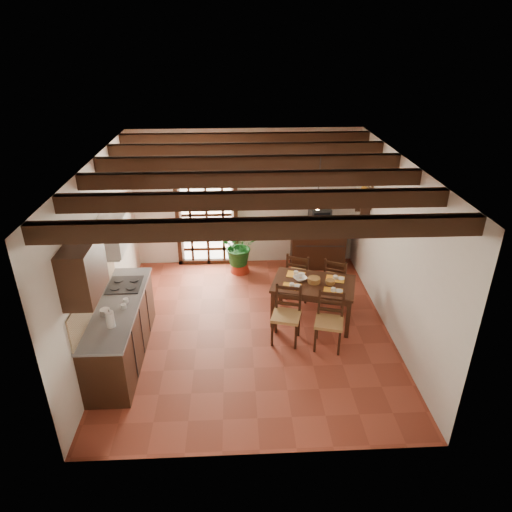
{
  "coord_description": "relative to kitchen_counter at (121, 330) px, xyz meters",
  "views": [
    {
      "loc": [
        -0.23,
        -6.24,
        4.44
      ],
      "look_at": [
        0.1,
        0.4,
        1.15
      ],
      "focal_mm": 32.0,
      "sensor_mm": 36.0,
      "label": 1
    }
  ],
  "objects": [
    {
      "name": "ceiling_beams",
      "position": [
        1.96,
        0.6,
        2.22
      ],
      "size": [
        4.5,
        4.34,
        0.2
      ],
      "color": "black",
      "rests_on": "room_shell"
    },
    {
      "name": "chair_far_right",
      "position": [
        3.51,
        1.39,
        -0.19
      ],
      "size": [
        0.55,
        0.54,
        0.91
      ],
      "rotation": [
        0.0,
        0.0,
        2.7
      ],
      "color": "#AF824A",
      "rests_on": "ground_plane"
    },
    {
      "name": "ground_plane",
      "position": [
        1.96,
        0.6,
        -0.47
      ],
      "size": [
        5.0,
        5.0,
        0.0
      ],
      "primitive_type": "plane",
      "color": "brown"
    },
    {
      "name": "pendant_lamp",
      "position": [
        3.0,
        0.93,
        1.6
      ],
      "size": [
        0.36,
        0.36,
        0.84
      ],
      "color": "black",
      "rests_on": "room_shell"
    },
    {
      "name": "crt_tv",
      "position": [
        3.42,
        2.82,
        0.64
      ],
      "size": [
        0.42,
        0.4,
        0.34
      ],
      "rotation": [
        0.0,
        0.0,
        0.07
      ],
      "color": "black",
      "rests_on": "sideboard"
    },
    {
      "name": "upper_cabinet",
      "position": [
        -0.12,
        -0.7,
        1.38
      ],
      "size": [
        0.35,
        0.8,
        0.7
      ],
      "primitive_type": "cube",
      "color": "black",
      "rests_on": "room_shell"
    },
    {
      "name": "shelf_vase",
      "position": [
        4.1,
        2.2,
        1.18
      ],
      "size": [
        0.15,
        0.15,
        0.15
      ],
      "primitive_type": "imported",
      "color": "#B2BFB2",
      "rests_on": "wall_shelf"
    },
    {
      "name": "room_shell",
      "position": [
        1.96,
        0.6,
        1.34
      ],
      "size": [
        4.52,
        5.02,
        2.81
      ],
      "color": "silver",
      "rests_on": "ground_plane"
    },
    {
      "name": "table_bowl",
      "position": [
        2.79,
        0.94,
        0.27
      ],
      "size": [
        0.28,
        0.28,
        0.05
      ],
      "primitive_type": "imported",
      "rotation": [
        0.0,
        0.0,
        0.39
      ],
      "color": "white",
      "rests_on": "dining_table"
    },
    {
      "name": "chair_near_left",
      "position": [
        2.49,
        0.27,
        -0.18
      ],
      "size": [
        0.52,
        0.51,
        0.93
      ],
      "rotation": [
        0.0,
        0.0,
        -0.27
      ],
      "color": "#AF824A",
      "rests_on": "ground_plane"
    },
    {
      "name": "plant_pot",
      "position": [
        1.81,
        2.62,
        -0.36
      ],
      "size": [
        0.4,
        0.4,
        0.24
      ],
      "primitive_type": "cone",
      "color": "maroon",
      "rests_on": "ground_plane"
    },
    {
      "name": "kitchen_counter",
      "position": [
        0.0,
        0.0,
        0.0
      ],
      "size": [
        0.64,
        2.25,
        1.38
      ],
      "color": "black",
      "rests_on": "ground_plane"
    },
    {
      "name": "dining_table",
      "position": [
        3.0,
        0.83,
        0.15
      ],
      "size": [
        1.51,
        1.19,
        0.72
      ],
      "rotation": [
        0.0,
        0.0,
        -0.28
      ],
      "color": "#361D11",
      "rests_on": "ground_plane"
    },
    {
      "name": "french_door",
      "position": [
        1.16,
        3.05,
        0.7
      ],
      "size": [
        1.26,
        0.11,
        2.32
      ],
      "color": "white",
      "rests_on": "ground_plane"
    },
    {
      "name": "wall_shelf",
      "position": [
        4.1,
        2.2,
        1.04
      ],
      "size": [
        0.2,
        0.42,
        0.2
      ],
      "color": "black",
      "rests_on": "room_shell"
    },
    {
      "name": "potted_plant",
      "position": [
        1.81,
        2.62,
        0.1
      ],
      "size": [
        2.21,
        2.0,
        2.14
      ],
      "primitive_type": "imported",
      "rotation": [
        0.0,
        0.0,
        0.2
      ],
      "color": "#144C19",
      "rests_on": "ground_plane"
    },
    {
      "name": "sideboard",
      "position": [
        3.42,
        2.83,
        -0.01
      ],
      "size": [
        1.12,
        0.56,
        0.93
      ],
      "primitive_type": "cube",
      "rotation": [
        0.0,
        0.0,
        -0.06
      ],
      "color": "black",
      "rests_on": "ground_plane"
    },
    {
      "name": "chair_far_left",
      "position": [
        2.87,
        1.57,
        -0.18
      ],
      "size": [
        0.56,
        0.55,
        0.93
      ],
      "rotation": [
        0.0,
        0.0,
        2.72
      ],
      "color": "#AF824A",
      "rests_on": "ground_plane"
    },
    {
      "name": "range_hood",
      "position": [
        -0.09,
        0.55,
        1.26
      ],
      "size": [
        0.38,
        0.6,
        0.54
      ],
      "color": "white",
      "rests_on": "room_shell"
    },
    {
      "name": "shelf_flowers",
      "position": [
        4.1,
        2.2,
        1.38
      ],
      "size": [
        0.14,
        0.14,
        0.36
      ],
      "color": "#FFA628",
      "rests_on": "shelf_vase"
    },
    {
      "name": "counter_items",
      "position": [
        0.0,
        0.09,
        0.49
      ],
      "size": [
        0.5,
        1.43,
        0.25
      ],
      "color": "black",
      "rests_on": "kitchen_counter"
    },
    {
      "name": "fuse_box",
      "position": [
        3.46,
        3.08,
        1.28
      ],
      "size": [
        0.25,
        0.03,
        0.32
      ],
      "primitive_type": "cube",
      "color": "white",
      "rests_on": "room_shell"
    },
    {
      "name": "chair_near_right",
      "position": [
        3.13,
        0.08,
        -0.19
      ],
      "size": [
        0.51,
        0.5,
        0.91
      ],
      "rotation": [
        0.0,
        0.0,
        -0.27
      ],
      "color": "#AF824A",
      "rests_on": "ground_plane"
    },
    {
      "name": "table_setting",
      "position": [
        3.0,
        0.83,
        0.24
      ],
      "size": [
        0.97,
        0.64,
        0.09
      ],
      "rotation": [
        0.0,
        0.0,
        -0.28
      ],
      "color": "#FFA628",
      "rests_on": "dining_table"
    },
    {
      "name": "framed_picture",
      "position": [
        4.18,
        2.2,
        1.58
      ],
      "size": [
        0.03,
        0.32,
        0.32
      ],
      "color": "brown",
      "rests_on": "room_shell"
    }
  ]
}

